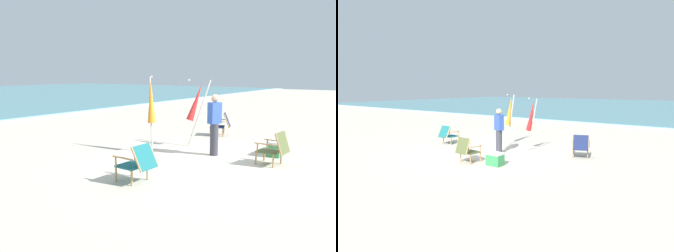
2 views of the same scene
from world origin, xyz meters
TOP-DOWN VIEW (x-y plane):
  - ground_plane at (0.00, 0.00)m, footprint 80.00×80.00m
  - sea at (0.00, 30.82)m, footprint 80.00×40.00m
  - surf_band at (0.00, 10.52)m, footprint 80.00×1.10m
  - beach_chair_mid_center at (-2.40, 0.29)m, footprint 0.61×0.76m
  - beach_chair_front_left at (0.43, -1.55)m, footprint 0.64×0.72m
  - beach_chair_back_left at (3.11, 1.16)m, footprint 0.79×0.86m
  - umbrella_furled_orange at (-0.20, 1.68)m, footprint 0.41×0.42m
  - umbrella_furled_red at (1.20, 1.09)m, footprint 0.73×0.56m
  - person_near_chairs at (0.47, 0.08)m, footprint 0.39×0.30m
  - cooler_box at (1.36, -1.28)m, footprint 0.49×0.35m

SIDE VIEW (x-z plane):
  - ground_plane at x=0.00m, z-range 0.00..0.00m
  - surf_band at x=0.00m, z-range 0.00..0.06m
  - sea at x=0.00m, z-range 0.00..0.10m
  - cooler_box at x=1.36m, z-range 0.00..0.40m
  - beach_chair_mid_center at x=-2.40m, z-range 0.03..0.82m
  - beach_chair_back_left at x=3.11m, z-range 0.02..0.83m
  - beach_chair_front_left at x=0.43m, z-range 0.02..0.84m
  - person_near_chairs at x=0.47m, z-range 0.02..1.65m
  - umbrella_furled_red at x=1.20m, z-range 0.31..2.32m
  - umbrella_furled_orange at x=-0.20m, z-range 0.33..2.44m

